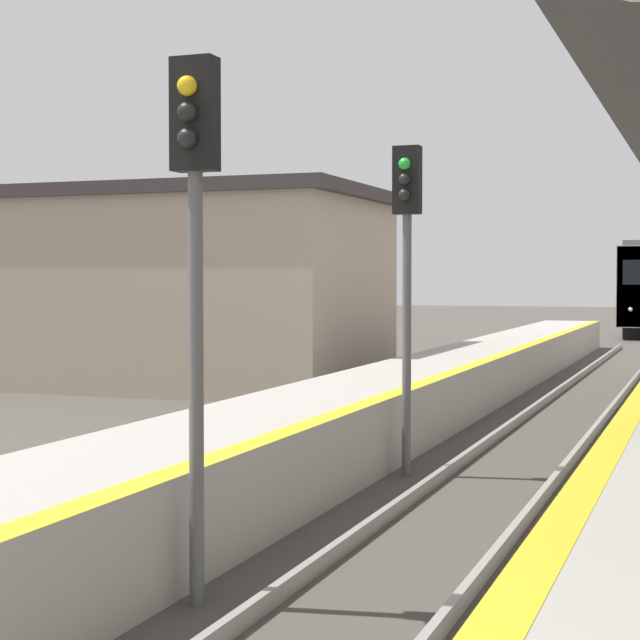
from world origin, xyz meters
TOP-DOWN VIEW (x-y plane):
  - signal_near at (-1.31, 5.85)m, footprint 0.36×0.31m
  - signal_mid at (-1.26, 11.91)m, footprint 0.36×0.31m
  - station_building at (-10.07, 21.82)m, footprint 10.30×6.48m

SIDE VIEW (x-z plane):
  - station_building at x=-10.07m, z-range 0.01..4.80m
  - signal_near at x=-1.31m, z-range 0.88..5.26m
  - signal_mid at x=-1.26m, z-range 0.88..5.26m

